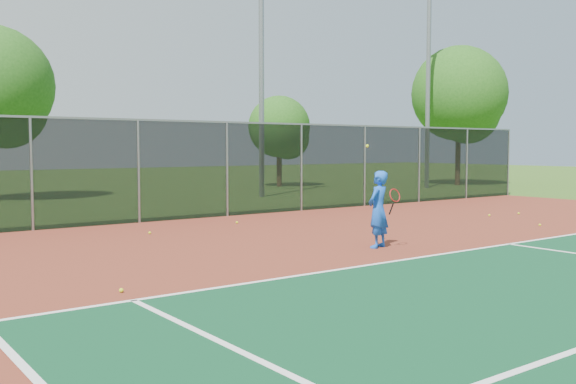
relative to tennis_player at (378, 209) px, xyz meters
name	(u,v)px	position (x,y,z in m)	size (l,w,h in m)	color
court_apron	(492,260)	(0.71, -2.44, -0.86)	(30.00, 20.00, 0.02)	maroon
fence_back	(227,168)	(0.71, 7.56, 0.70)	(30.00, 0.06, 3.03)	black
tennis_player	(378,209)	(0.00, 0.00, 0.00)	(0.72, 0.71, 2.26)	blue
practice_ball_0	(150,233)	(-3.11, 5.02, -0.81)	(0.07, 0.07, 0.07)	#D0E71A
practice_ball_1	(540,225)	(6.36, 0.07, -0.81)	(0.07, 0.07, 0.07)	#D0E71A
practice_ball_2	(519,213)	(8.65, 2.27, -0.81)	(0.07, 0.07, 0.07)	#D0E71A
practice_ball_4	(121,290)	(-6.22, -0.83, -0.81)	(0.07, 0.07, 0.07)	#D0E71A
practice_ball_5	(489,215)	(7.38, 2.48, -0.81)	(0.07, 0.07, 0.07)	#D0E71A
practice_ball_6	(237,222)	(-0.13, 5.62, -0.81)	(0.07, 0.07, 0.07)	#D0E71A
floodlight_n	(261,53)	(6.23, 13.72, 5.51)	(0.90, 0.40, 11.23)	gray
floodlight_ne	(428,70)	(17.01, 13.55, 5.51)	(0.90, 0.40, 11.23)	gray
tree_back_mid	(281,130)	(11.41, 19.37, 2.35)	(3.49, 3.49, 5.13)	#352513
tree_back_right	(461,98)	(20.66, 14.23, 4.23)	(5.53, 5.53, 8.12)	#352513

